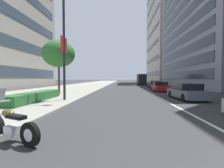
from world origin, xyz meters
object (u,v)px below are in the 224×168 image
(street_lamp_with_banners, at_px, (69,34))
(street_tree_mid_sidewalk, at_px, (59,54))
(car_far_down_avenue, at_px, (154,85))
(car_approaching_light, at_px, (186,92))
(motorcycle_nearest_camera, at_px, (11,126))
(car_following_behind, at_px, (160,87))
(delivery_van_ahead, at_px, (141,79))

(street_lamp_with_banners, xyz_separation_m, street_tree_mid_sidewalk, (5.09, 2.87, -0.62))
(car_far_down_avenue, bearing_deg, car_approaching_light, 178.63)
(motorcycle_nearest_camera, relative_size, car_following_behind, 0.48)
(delivery_van_ahead, distance_m, street_tree_mid_sidewalk, 28.80)
(motorcycle_nearest_camera, distance_m, street_lamp_with_banners, 8.81)
(motorcycle_nearest_camera, relative_size, delivery_van_ahead, 0.36)
(car_approaching_light, relative_size, car_far_down_avenue, 1.02)
(car_following_behind, relative_size, street_lamp_with_banners, 0.51)
(car_following_behind, height_order, street_tree_mid_sidewalk, street_tree_mid_sidewalk)
(car_far_down_avenue, xyz_separation_m, delivery_van_ahead, (13.72, 0.62, 0.88))
(car_approaching_light, xyz_separation_m, street_lamp_with_banners, (-2.11, 9.42, 4.41))
(car_approaching_light, height_order, street_lamp_with_banners, street_lamp_with_banners)
(car_far_down_avenue, relative_size, street_lamp_with_banners, 0.53)
(car_approaching_light, distance_m, street_tree_mid_sidewalk, 13.21)
(motorcycle_nearest_camera, xyz_separation_m, street_tree_mid_sidewalk, (12.56, 3.76, 3.99))
(car_approaching_light, relative_size, car_following_behind, 1.06)
(motorcycle_nearest_camera, xyz_separation_m, delivery_van_ahead, (38.58, -8.23, 1.08))
(delivery_van_ahead, height_order, street_lamp_with_banners, street_lamp_with_banners)
(motorcycle_nearest_camera, relative_size, street_tree_mid_sidewalk, 0.35)
(street_tree_mid_sidewalk, bearing_deg, motorcycle_nearest_camera, -163.32)
(motorcycle_nearest_camera, distance_m, delivery_van_ahead, 39.47)
(car_approaching_light, height_order, car_far_down_avenue, car_far_down_avenue)
(delivery_van_ahead, distance_m, street_lamp_with_banners, 32.62)
(car_approaching_light, relative_size, street_lamp_with_banners, 0.54)
(car_following_behind, distance_m, street_lamp_with_banners, 14.62)
(car_far_down_avenue, bearing_deg, car_following_behind, 174.98)
(street_tree_mid_sidewalk, bearing_deg, car_approaching_light, -103.62)
(car_following_behind, relative_size, car_far_down_avenue, 0.96)
(car_far_down_avenue, bearing_deg, street_tree_mid_sidewalk, 134.11)
(car_following_behind, xyz_separation_m, street_tree_mid_sidewalk, (-5.40, 12.03, 3.82))
(car_approaching_light, height_order, delivery_van_ahead, delivery_van_ahead)
(delivery_van_ahead, bearing_deg, street_tree_mid_sidewalk, 155.53)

